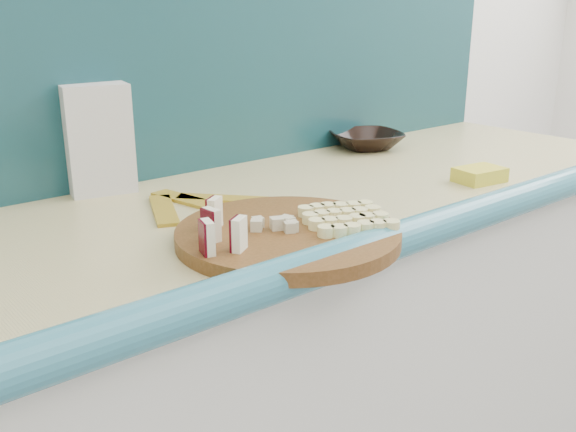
# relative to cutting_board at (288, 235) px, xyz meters

# --- Properties ---
(kitchen_counter) EXTENTS (2.20, 0.63, 0.91)m
(kitchen_counter) POSITION_rel_cutting_board_xyz_m (0.01, 0.19, -0.46)
(kitchen_counter) COLOR white
(kitchen_counter) RESTS_ON ground
(backsplash) EXTENTS (2.20, 0.02, 0.50)m
(backsplash) POSITION_rel_cutting_board_xyz_m (0.01, 0.48, 0.24)
(backsplash) COLOR teal
(backsplash) RESTS_ON kitchen_counter
(cutting_board) EXTENTS (0.46, 0.46, 0.02)m
(cutting_board) POSITION_rel_cutting_board_xyz_m (0.00, 0.00, 0.00)
(cutting_board) COLOR #492B0F
(cutting_board) RESTS_ON kitchen_counter
(apple_wedges) EXTENTS (0.09, 0.14, 0.05)m
(apple_wedges) POSITION_rel_cutting_board_xyz_m (-0.12, 0.02, 0.03)
(apple_wedges) COLOR #FAEFC8
(apple_wedges) RESTS_ON cutting_board
(apple_chunks) EXTENTS (0.05, 0.05, 0.02)m
(apple_chunks) POSITION_rel_cutting_board_xyz_m (-0.02, 0.01, 0.02)
(apple_chunks) COLOR beige
(apple_chunks) RESTS_ON cutting_board
(banana_slices) EXTENTS (0.16, 0.16, 0.02)m
(banana_slices) POSITION_rel_cutting_board_xyz_m (0.09, -0.04, 0.02)
(banana_slices) COLOR #F6EB96
(banana_slices) RESTS_ON cutting_board
(brown_bowl) EXTENTS (0.23, 0.23, 0.04)m
(brown_bowl) POSITION_rel_cutting_board_xyz_m (0.59, 0.39, 0.01)
(brown_bowl) COLOR black
(brown_bowl) RESTS_ON kitchen_counter
(flour_bag) EXTENTS (0.14, 0.11, 0.21)m
(flour_bag) POSITION_rel_cutting_board_xyz_m (-0.10, 0.46, 0.09)
(flour_bag) COLOR silver
(flour_bag) RESTS_ON kitchen_counter
(sponge) EXTENTS (0.11, 0.08, 0.03)m
(sponge) POSITION_rel_cutting_board_xyz_m (0.53, 0.02, 0.00)
(sponge) COLOR yellow
(sponge) RESTS_ON kitchen_counter
(banana_peel) EXTENTS (0.24, 0.20, 0.01)m
(banana_peel) POSITION_rel_cutting_board_xyz_m (-0.01, 0.26, -0.01)
(banana_peel) COLOR gold
(banana_peel) RESTS_ON kitchen_counter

